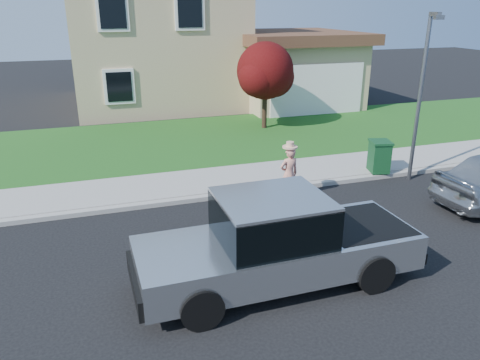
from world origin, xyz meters
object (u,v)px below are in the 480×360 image
pickup_truck (277,243)px  street_lamp (422,89)px  trash_bin (379,156)px  woman (289,173)px  ornamental_tree (266,73)px

pickup_truck → street_lamp: 7.27m
street_lamp → trash_bin: bearing=154.3°
woman → street_lamp: street_lamp is taller
woman → trash_bin: bearing=-171.7°
pickup_truck → ornamental_tree: size_ratio=1.54×
ornamental_tree → trash_bin: bearing=-78.6°
ornamental_tree → pickup_truck: bearing=-109.9°
woman → trash_bin: woman is taller
ornamental_tree → trash_bin: ornamental_tree is taller
pickup_truck → woman: bearing=62.5°
trash_bin → pickup_truck: bearing=-124.5°
trash_bin → street_lamp: size_ratio=0.20×
trash_bin → street_lamp: (0.72, -0.60, 2.07)m
woman → street_lamp: 4.53m
pickup_truck → trash_bin: pickup_truck is taller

